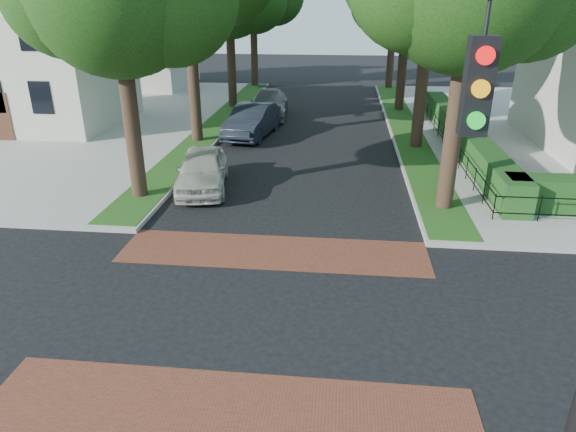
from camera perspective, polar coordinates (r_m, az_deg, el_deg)
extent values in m
plane|color=black|center=(12.39, -3.54, -10.75)|extent=(120.00, 120.00, 0.00)
cube|color=brown|center=(15.11, -1.58, -4.01)|extent=(9.00, 2.20, 0.01)
cube|color=brown|center=(9.94, -6.73, -20.96)|extent=(9.00, 2.20, 0.01)
cube|color=#1E4012|center=(30.21, 12.85, 9.65)|extent=(1.60, 29.80, 0.02)
cube|color=#1E4012|center=(30.85, -7.79, 10.29)|extent=(1.60, 29.80, 0.02)
cylinder|color=black|center=(17.79, 18.27, 12.05)|extent=(0.56, 0.56, 7.35)
cylinder|color=black|center=(25.56, 14.83, 15.88)|extent=(0.56, 0.56, 7.70)
cylinder|color=black|center=(34.50, 12.67, 16.89)|extent=(0.56, 0.56, 6.65)
sphere|color=#15330D|center=(34.83, 15.89, 21.81)|extent=(4.35, 4.35, 4.35)
sphere|color=#15330D|center=(34.00, 10.59, 22.41)|extent=(4.06, 4.06, 4.06)
cylinder|color=black|center=(43.41, 11.46, 18.39)|extent=(0.56, 0.56, 7.00)
cylinder|color=black|center=(18.91, -17.27, 12.23)|extent=(0.56, 0.56, 7.00)
cylinder|color=black|center=(26.32, -10.63, 16.81)|extent=(0.56, 0.56, 8.05)
cylinder|color=black|center=(35.06, -6.35, 17.55)|extent=(0.56, 0.56, 6.86)
cylinder|color=black|center=(43.86, -3.81, 18.91)|extent=(0.56, 0.56, 7.14)
cube|color=#1B4116|center=(26.53, 18.86, 8.48)|extent=(1.00, 18.00, 1.20)
cube|color=beige|center=(33.22, -26.39, 14.79)|extent=(9.00, 8.00, 6.50)
cube|color=beige|center=(45.69, -17.12, 17.77)|extent=(9.00, 8.00, 6.50)
cube|color=black|center=(5.76, 20.33, 13.32)|extent=(0.28, 0.22, 1.00)
cylinder|color=red|center=(5.60, 21.10, 16.30)|extent=(0.18, 0.05, 0.18)
cylinder|color=orange|center=(5.63, 20.63, 13.09)|extent=(0.18, 0.05, 0.18)
cylinder|color=#0CB226|center=(5.69, 20.17, 9.94)|extent=(0.18, 0.05, 0.18)
imported|color=beige|center=(20.14, -9.52, 5.11)|extent=(2.60, 4.82, 1.56)
imported|color=black|center=(27.82, -3.99, 10.50)|extent=(2.53, 5.37, 1.70)
imported|color=slate|center=(32.70, -2.10, 12.33)|extent=(2.57, 5.57, 1.58)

